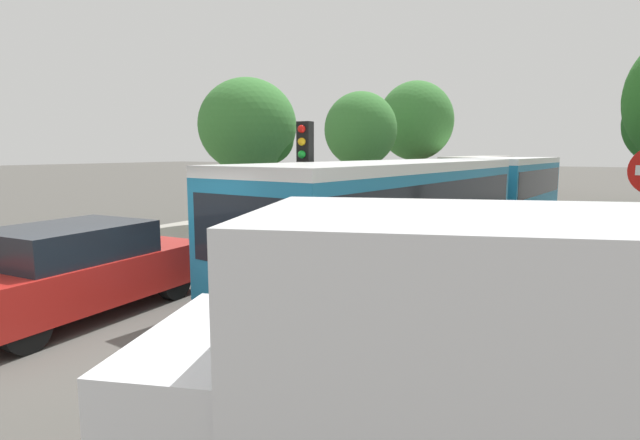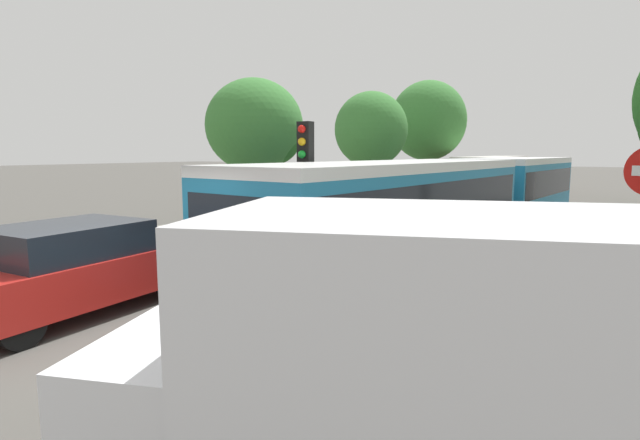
% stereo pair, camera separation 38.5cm
% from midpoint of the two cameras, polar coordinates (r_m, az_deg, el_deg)
% --- Properties ---
extents(ground_plane, '(200.00, 200.00, 0.00)m').
position_cam_midpoint_polar(ground_plane, '(7.75, -22.06, -13.39)').
color(ground_plane, '#4F4C47').
extents(kerb_strip_left, '(3.20, 41.12, 0.14)m').
position_cam_midpoint_polar(kerb_strip_left, '(23.40, 0.05, 1.28)').
color(kerb_strip_left, '#9E998E').
rests_on(kerb_strip_left, ground).
extents(articulated_bus, '(4.16, 17.07, 2.51)m').
position_cam_midpoint_polar(articulated_bus, '(14.65, 16.02, 2.49)').
color(articulated_bus, teal).
rests_on(articulated_bus, ground).
extents(city_bus_rear, '(2.60, 11.27, 2.42)m').
position_cam_midpoint_polar(city_bus_rear, '(36.19, 19.46, 5.26)').
color(city_bus_rear, red).
rests_on(city_bus_rear, ground).
extents(queued_car_red, '(2.09, 4.51, 1.54)m').
position_cam_midpoint_polar(queued_car_red, '(9.37, -25.32, -4.96)').
color(queued_car_red, '#B21E19').
rests_on(queued_car_red, ground).
extents(queued_car_blue, '(1.99, 4.30, 1.47)m').
position_cam_midpoint_polar(queued_car_blue, '(13.61, -3.46, -0.60)').
color(queued_car_blue, '#284799').
rests_on(queued_car_blue, ground).
extents(queued_car_tan, '(1.92, 4.15, 1.42)m').
position_cam_midpoint_polar(queued_car_tan, '(18.47, 6.90, 1.50)').
color(queued_car_tan, tan).
rests_on(queued_car_tan, ground).
extents(queued_car_navy, '(2.07, 4.46, 1.52)m').
position_cam_midpoint_polar(queued_car_navy, '(23.59, 12.35, 2.86)').
color(queued_car_navy, navy).
rests_on(queued_car_navy, ground).
extents(white_van, '(5.37, 3.54, 2.31)m').
position_cam_midpoint_polar(white_van, '(3.85, 19.75, -15.35)').
color(white_van, silver).
rests_on(white_van, ground).
extents(traffic_light, '(0.32, 0.36, 3.40)m').
position_cam_midpoint_polar(traffic_light, '(11.33, -0.74, 6.64)').
color(traffic_light, '#56595E').
rests_on(traffic_light, ground).
extents(tree_left_mid, '(3.42, 3.42, 5.28)m').
position_cam_midpoint_polar(tree_left_mid, '(17.94, -6.57, 10.39)').
color(tree_left_mid, '#51381E').
rests_on(tree_left_mid, ground).
extents(tree_left_far, '(3.87, 3.87, 5.91)m').
position_cam_midpoint_polar(tree_left_far, '(27.05, 6.15, 10.03)').
color(tree_left_far, '#51381E').
rests_on(tree_left_far, ground).
extents(tree_left_distant, '(4.89, 4.89, 7.28)m').
position_cam_midpoint_polar(tree_left_distant, '(33.74, 12.64, 10.79)').
color(tree_left_distant, '#51381E').
rests_on(tree_left_distant, ground).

